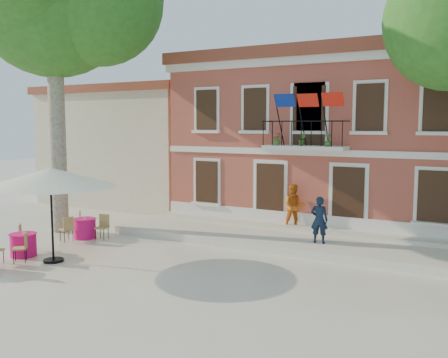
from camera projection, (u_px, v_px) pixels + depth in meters
ground at (180, 266)px, 15.46m from camera, size 90.00×90.00×0.00m
main_building at (338, 138)px, 22.76m from camera, size 13.50×9.59×7.50m
neighbor_west at (150, 144)px, 29.26m from camera, size 9.40×9.40×6.40m
terrace at (292, 240)px, 18.30m from camera, size 14.00×3.40×0.30m
patio_umbrella at (50, 177)px, 15.70m from camera, size 4.07×4.07×3.02m
pedestrian_navy at (319, 220)px, 17.16m from camera, size 0.64×0.47×1.63m
pedestrian_orange at (294, 207)px, 19.42m from camera, size 1.06×0.97×1.77m
cafe_table_1 at (23, 244)px, 16.60m from camera, size 1.62×1.69×0.95m
cafe_table_3 at (85, 227)px, 19.24m from camera, size 1.79×1.83×0.95m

